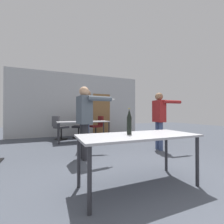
# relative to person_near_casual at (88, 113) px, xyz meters

# --- Properties ---
(ground_plane) EXTENTS (24.00, 24.00, 0.00)m
(ground_plane) POSITION_rel_person_near_casual_xyz_m (0.27, -3.06, -1.08)
(ground_plane) COLOR #474C56
(back_wall) EXTENTS (6.19, 0.12, 2.98)m
(back_wall) POSITION_rel_person_near_casual_xyz_m (0.29, 2.76, 0.40)
(back_wall) COLOR #B2B5B7
(back_wall) RESTS_ON ground_plane
(conference_table_near) EXTENTS (1.73, 0.75, 0.75)m
(conference_table_near) POSITION_rel_person_near_casual_xyz_m (0.12, -2.69, -0.40)
(conference_table_near) COLOR #A8A8AD
(conference_table_near) RESTS_ON ground_plane
(conference_table_far) EXTENTS (1.97, 0.76, 0.75)m
(conference_table_far) POSITION_rel_person_near_casual_xyz_m (0.14, 1.21, -0.39)
(conference_table_far) COLOR #A8A8AD
(conference_table_far) RESTS_ON ground_plane
(person_near_casual) EXTENTS (0.76, 0.79, 1.78)m
(person_near_casual) POSITION_rel_person_near_casual_xyz_m (0.00, 0.00, 0.00)
(person_near_casual) COLOR #3D4C75
(person_near_casual) RESTS_ON ground_plane
(person_left_plaid) EXTENTS (0.74, 0.61, 1.67)m
(person_left_plaid) POSITION_rel_person_near_casual_xyz_m (1.90, -1.04, -0.06)
(person_left_plaid) COLOR #3D4C75
(person_left_plaid) RESTS_ON ground_plane
(person_right_polo) EXTENTS (0.83, 0.68, 1.69)m
(person_right_polo) POSITION_rel_person_near_casual_xyz_m (-0.32, -1.08, -0.07)
(person_right_polo) COLOR #28282D
(person_right_polo) RESTS_ON ground_plane
(office_chair_mid_tucked) EXTENTS (0.67, 0.64, 0.94)m
(office_chair_mid_tucked) POSITION_rel_person_near_casual_xyz_m (0.15, 1.98, -0.63)
(office_chair_mid_tucked) COLOR black
(office_chair_mid_tucked) RESTS_ON ground_plane
(office_chair_side_rolled) EXTENTS (0.59, 0.54, 0.94)m
(office_chair_side_rolled) POSITION_rel_person_near_casual_xyz_m (0.93, 2.03, -0.64)
(office_chair_side_rolled) COLOR black
(office_chair_side_rolled) RESTS_ON ground_plane
(office_chair_near_pushed) EXTENTS (0.68, 0.66, 0.95)m
(office_chair_near_pushed) POSITION_rel_person_near_casual_xyz_m (-0.71, 1.86, -0.62)
(office_chair_near_pushed) COLOR black
(office_chair_near_pushed) RESTS_ON ground_plane
(beer_bottle) EXTENTS (0.07, 0.07, 0.38)m
(beer_bottle) POSITION_rel_person_near_casual_xyz_m (-0.00, -2.64, -0.14)
(beer_bottle) COLOR black
(beer_bottle) RESTS_ON conference_table_near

